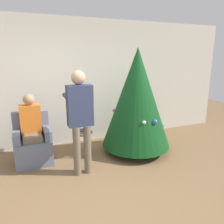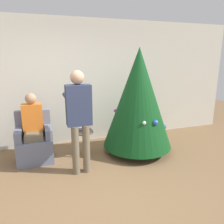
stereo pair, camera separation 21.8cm
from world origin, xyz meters
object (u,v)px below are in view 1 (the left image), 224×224
person_seated (31,126)px  person_standing (80,114)px  christmas_tree (137,98)px  side_stool (83,136)px  armchair (33,144)px

person_seated → person_standing: size_ratio=0.74×
christmas_tree → side_stool: christmas_tree is taller
christmas_tree → armchair: 2.15m
christmas_tree → person_standing: 1.32m
side_stool → person_seated: bearing=173.7°
person_standing → side_stool: bearing=73.2°
christmas_tree → side_stool: 1.29m
armchair → person_standing: bearing=-44.6°
person_standing → armchair: bearing=135.4°
christmas_tree → armchair: size_ratio=2.27×
person_seated → side_stool: size_ratio=2.55×
armchair → side_stool: 0.92m
person_seated → person_standing: 1.06m
person_seated → side_stool: person_seated is taller
armchair → person_standing: (0.73, -0.72, 0.68)m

